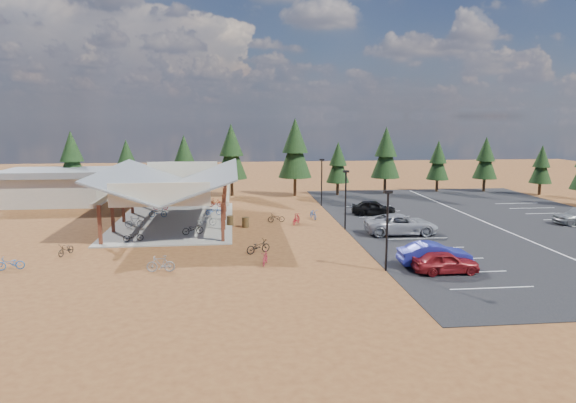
{
  "coord_description": "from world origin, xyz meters",
  "views": [
    {
      "loc": [
        -4.5,
        -40.5,
        9.67
      ],
      "look_at": [
        0.04,
        1.95,
        2.56
      ],
      "focal_mm": 32.0,
      "sensor_mm": 36.0,
      "label": 1
    }
  ],
  "objects_px": {
    "bike_2": "(158,212)",
    "bike_6": "(214,211)",
    "bike_12": "(258,246)",
    "bike_13": "(161,264)",
    "trash_bin_0": "(230,221)",
    "bike_8": "(66,249)",
    "car_2": "(401,224)",
    "lamp_post_1": "(346,196)",
    "bike_4": "(193,229)",
    "trash_bin_1": "(245,222)",
    "lamp_post_2": "(322,179)",
    "bike_14": "(313,214)",
    "car_1": "(435,255)",
    "car_4": "(373,208)",
    "car_0": "(446,262)",
    "bike_pavilion": "(173,181)",
    "bike_10": "(11,263)",
    "bike_7": "(215,203)",
    "bike_0": "(133,236)",
    "bike_16": "(276,218)",
    "bike_11": "(265,258)",
    "bike_3": "(161,205)",
    "bike_1": "(135,222)",
    "bike_15": "(296,219)",
    "bike_5": "(207,220)",
    "outbuilding": "(56,186)",
    "lamp_post_0": "(387,225)"
  },
  "relations": [
    {
      "from": "bike_2",
      "to": "bike_6",
      "type": "height_order",
      "value": "bike_2"
    },
    {
      "from": "bike_12",
      "to": "bike_13",
      "type": "distance_m",
      "value": 7.38
    },
    {
      "from": "trash_bin_0",
      "to": "bike_8",
      "type": "bearing_deg",
      "value": -143.02
    },
    {
      "from": "trash_bin_0",
      "to": "car_2",
      "type": "height_order",
      "value": "car_2"
    },
    {
      "from": "lamp_post_1",
      "to": "bike_4",
      "type": "height_order",
      "value": "lamp_post_1"
    },
    {
      "from": "trash_bin_1",
      "to": "bike_6",
      "type": "distance_m",
      "value": 6.41
    },
    {
      "from": "lamp_post_2",
      "to": "bike_4",
      "type": "distance_m",
      "value": 18.39
    },
    {
      "from": "bike_13",
      "to": "lamp_post_2",
      "type": "bearing_deg",
      "value": 149.2
    },
    {
      "from": "bike_2",
      "to": "car_2",
      "type": "distance_m",
      "value": 22.91
    },
    {
      "from": "bike_14",
      "to": "car_1",
      "type": "bearing_deg",
      "value": -80.19
    },
    {
      "from": "trash_bin_1",
      "to": "bike_14",
      "type": "xyz_separation_m",
      "value": [
        6.53,
        3.09,
        0.02
      ]
    },
    {
      "from": "trash_bin_1",
      "to": "bike_12",
      "type": "distance_m",
      "value": 8.83
    },
    {
      "from": "car_4",
      "to": "car_0",
      "type": "bearing_deg",
      "value": -170.6
    },
    {
      "from": "bike_4",
      "to": "car_0",
      "type": "relative_size",
      "value": 0.43
    },
    {
      "from": "bike_6",
      "to": "bike_8",
      "type": "distance_m",
      "value": 16.73
    },
    {
      "from": "lamp_post_2",
      "to": "car_0",
      "type": "xyz_separation_m",
      "value": [
        3.49,
        -24.98,
        -2.24
      ]
    },
    {
      "from": "trash_bin_0",
      "to": "bike_2",
      "type": "distance_m",
      "value": 8.14
    },
    {
      "from": "bike_pavilion",
      "to": "bike_10",
      "type": "height_order",
      "value": "bike_pavilion"
    },
    {
      "from": "lamp_post_2",
      "to": "bike_7",
      "type": "relative_size",
      "value": 3.35
    },
    {
      "from": "bike_0",
      "to": "bike_13",
      "type": "xyz_separation_m",
      "value": [
        3.16,
        -7.97,
        0.03
      ]
    },
    {
      "from": "bike_pavilion",
      "to": "bike_0",
      "type": "bearing_deg",
      "value": -106.45
    },
    {
      "from": "bike_14",
      "to": "car_0",
      "type": "bearing_deg",
      "value": -81.28
    },
    {
      "from": "bike_16",
      "to": "trash_bin_0",
      "type": "bearing_deg",
      "value": -77.74
    },
    {
      "from": "trash_bin_1",
      "to": "bike_2",
      "type": "height_order",
      "value": "bike_2"
    },
    {
      "from": "bike_10",
      "to": "bike_11",
      "type": "bearing_deg",
      "value": 76.46
    },
    {
      "from": "bike_3",
      "to": "car_4",
      "type": "distance_m",
      "value": 21.77
    },
    {
      "from": "lamp_post_1",
      "to": "lamp_post_2",
      "type": "distance_m",
      "value": 12.0
    },
    {
      "from": "trash_bin_0",
      "to": "bike_6",
      "type": "bearing_deg",
      "value": 108.43
    },
    {
      "from": "car_0",
      "to": "car_4",
      "type": "bearing_deg",
      "value": -1.87
    },
    {
      "from": "bike_3",
      "to": "bike_4",
      "type": "distance_m",
      "value": 12.41
    },
    {
      "from": "trash_bin_0",
      "to": "bike_4",
      "type": "xyz_separation_m",
      "value": [
        -3.02,
        -3.49,
        0.11
      ]
    },
    {
      "from": "bike_1",
      "to": "bike_2",
      "type": "height_order",
      "value": "bike_1"
    },
    {
      "from": "bike_14",
      "to": "bike_15",
      "type": "xyz_separation_m",
      "value": [
        -1.91,
        -2.27,
        0.03
      ]
    },
    {
      "from": "bike_16",
      "to": "bike_0",
      "type": "bearing_deg",
      "value": -64.01
    },
    {
      "from": "bike_2",
      "to": "bike_5",
      "type": "relative_size",
      "value": 0.97
    },
    {
      "from": "car_1",
      "to": "car_4",
      "type": "xyz_separation_m",
      "value": [
        0.8,
        17.57,
        -0.04
      ]
    },
    {
      "from": "lamp_post_2",
      "to": "bike_13",
      "type": "relative_size",
      "value": 2.9
    },
    {
      "from": "bike_0",
      "to": "bike_1",
      "type": "xyz_separation_m",
      "value": [
        -0.82,
        5.07,
        0.1
      ]
    },
    {
      "from": "outbuilding",
      "to": "bike_1",
      "type": "relative_size",
      "value": 6.58
    },
    {
      "from": "lamp_post_0",
      "to": "bike_10",
      "type": "distance_m",
      "value": 24.01
    },
    {
      "from": "bike_7",
      "to": "bike_10",
      "type": "bearing_deg",
      "value": 158.2
    },
    {
      "from": "bike_11",
      "to": "car_1",
      "type": "relative_size",
      "value": 0.32
    },
    {
      "from": "car_4",
      "to": "bike_6",
      "type": "bearing_deg",
      "value": 96.17
    },
    {
      "from": "bike_11",
      "to": "car_0",
      "type": "relative_size",
      "value": 0.37
    },
    {
      "from": "bike_2",
      "to": "bike_11",
      "type": "xyz_separation_m",
      "value": [
        9.26,
        -16.82,
        -0.09
      ]
    },
    {
      "from": "lamp_post_0",
      "to": "bike_5",
      "type": "relative_size",
      "value": 2.92
    },
    {
      "from": "bike_12",
      "to": "car_4",
      "type": "xyz_separation_m",
      "value": [
        12.02,
        13.02,
        0.28
      ]
    },
    {
      "from": "bike_5",
      "to": "bike_6",
      "type": "xyz_separation_m",
      "value": [
        0.42,
        5.15,
        -0.13
      ]
    },
    {
      "from": "lamp_post_1",
      "to": "bike_7",
      "type": "xyz_separation_m",
      "value": [
        -11.48,
        12.01,
        -2.42
      ]
    },
    {
      "from": "bike_3",
      "to": "bike_14",
      "type": "height_order",
      "value": "bike_3"
    }
  ]
}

